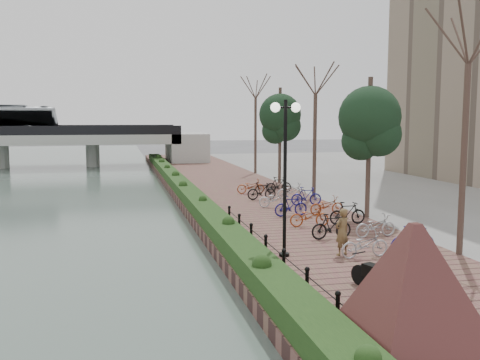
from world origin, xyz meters
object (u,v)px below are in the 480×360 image
object	(u,v)px
motorcycle	(377,274)
pedestrian	(342,232)
lamppost	(285,145)
granite_monument	(413,287)

from	to	relation	value
motorcycle	pedestrian	size ratio (longest dim) A/B	0.95
lamppost	motorcycle	xyz separation A→B (m)	(1.30, -4.08, -3.26)
lamppost	granite_monument	bearing A→B (deg)	-88.28
motorcycle	pedestrian	bearing A→B (deg)	60.31
granite_monument	motorcycle	distance (m)	3.81
granite_monument	lamppost	world-z (taller)	lamppost
granite_monument	pedestrian	xyz separation A→B (m)	(1.70, 7.31, -0.51)
granite_monument	pedestrian	bearing A→B (deg)	76.88
lamppost	motorcycle	bearing A→B (deg)	-72.37
motorcycle	lamppost	bearing A→B (deg)	87.60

